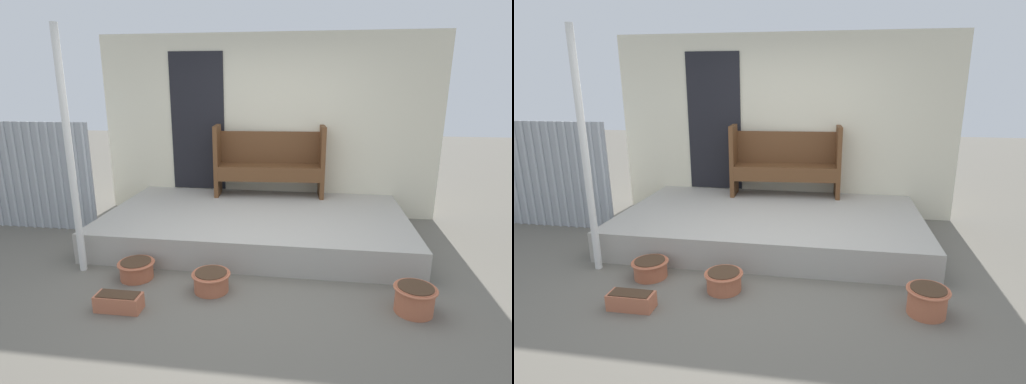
% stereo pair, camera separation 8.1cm
% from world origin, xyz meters
% --- Properties ---
extents(ground_plane, '(24.00, 24.00, 0.00)m').
position_xyz_m(ground_plane, '(0.00, 0.00, 0.00)').
color(ground_plane, '#666056').
extents(porch_slab, '(3.70, 2.10, 0.35)m').
position_xyz_m(porch_slab, '(-0.09, 1.05, 0.17)').
color(porch_slab, '#A8A399').
rests_on(porch_slab, ground_plane).
extents(house_wall, '(4.90, 0.08, 2.60)m').
position_xyz_m(house_wall, '(-0.13, 2.13, 1.30)').
color(house_wall, beige).
rests_on(house_wall, ground_plane).
extents(fence_corrugated, '(2.21, 0.05, 1.44)m').
position_xyz_m(fence_corrugated, '(-3.35, 1.01, 0.72)').
color(fence_corrugated, '#9EA3A8').
rests_on(fence_corrugated, ground_plane).
extents(support_post, '(0.07, 0.07, 2.45)m').
position_xyz_m(support_post, '(-1.78, -0.12, 1.23)').
color(support_post, silver).
rests_on(support_post, ground_plane).
extents(bench, '(1.57, 0.51, 1.00)m').
position_xyz_m(bench, '(-0.02, 1.88, 0.86)').
color(bench, brown).
rests_on(bench, porch_slab).
extents(flower_pot_left, '(0.37, 0.37, 0.19)m').
position_xyz_m(flower_pot_left, '(-1.13, -0.22, 0.10)').
color(flower_pot_left, '#B26042').
rests_on(flower_pot_left, ground_plane).
extents(flower_pot_middle, '(0.37, 0.37, 0.19)m').
position_xyz_m(flower_pot_middle, '(-0.32, -0.36, 0.11)').
color(flower_pot_middle, '#B26042').
rests_on(flower_pot_middle, ground_plane).
extents(flower_pot_right, '(0.37, 0.37, 0.24)m').
position_xyz_m(flower_pot_right, '(1.50, -0.47, 0.13)').
color(flower_pot_right, '#B26042').
rests_on(flower_pot_right, ground_plane).
extents(planter_box_rect, '(0.40, 0.17, 0.16)m').
position_xyz_m(planter_box_rect, '(-1.04, -0.80, 0.08)').
color(planter_box_rect, '#B76647').
rests_on(planter_box_rect, ground_plane).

